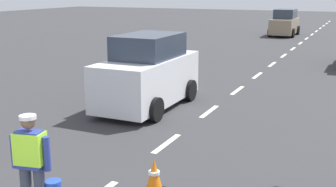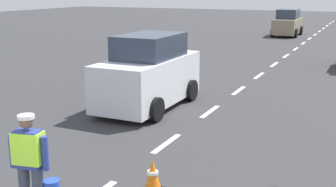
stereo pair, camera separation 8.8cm
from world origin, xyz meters
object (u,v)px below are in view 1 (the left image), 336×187
Objects in this scene: car_oncoming_third at (285,23)px; car_oncoming_lead at (148,74)px; road_worker at (33,161)px; traffic_cone_far at (154,175)px.

car_oncoming_lead is at bearing -90.08° from car_oncoming_third.
car_oncoming_lead is at bearing 101.71° from road_worker.
car_oncoming_third reaches higher than road_worker.
traffic_cone_far is at bearing -84.48° from car_oncoming_third.
car_oncoming_third is at bearing 89.92° from car_oncoming_lead.
car_oncoming_lead is (-1.37, 6.62, 0.10)m from road_worker.
car_oncoming_lead reaches higher than car_oncoming_third.
car_oncoming_lead reaches higher than road_worker.
traffic_cone_far is 0.16× the size of car_oncoming_third.
traffic_cone_far is 27.83m from car_oncoming_third.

